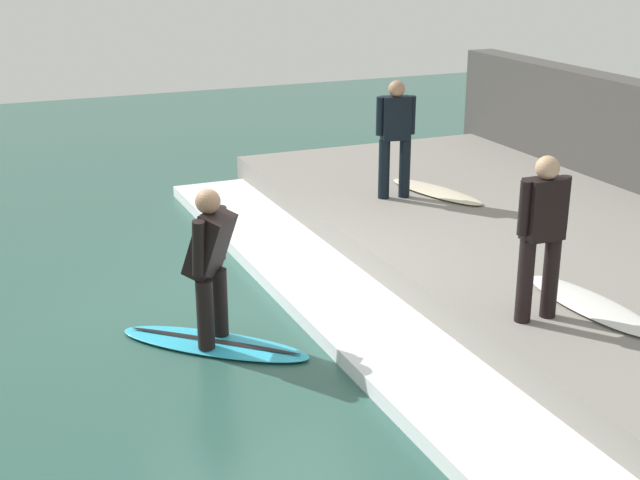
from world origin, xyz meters
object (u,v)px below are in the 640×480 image
(surfboard_waiting_near, at_px, (436,191))
(surfer_waiting_far, at_px, (542,229))
(surfboard_waiting_far, at_px, (591,305))
(surfboard_riding, at_px, (214,343))
(surfer_riding, at_px, (210,259))
(surfer_waiting_near, at_px, (395,133))

(surfboard_waiting_near, xyz_separation_m, surfer_waiting_far, (-1.29, -4.03, 0.85))
(surfer_waiting_far, distance_m, surfboard_waiting_far, 1.07)
(surfboard_riding, xyz_separation_m, surfboard_waiting_far, (3.32, -1.54, 0.46))
(surfer_riding, distance_m, surfboard_waiting_near, 4.69)
(surfer_waiting_far, relative_size, surfboard_waiting_far, 0.91)
(surfer_riding, bearing_deg, surfer_waiting_near, 37.56)
(surfer_riding, distance_m, surfer_waiting_far, 3.10)
(surfboard_waiting_near, bearing_deg, surfboard_riding, -147.75)
(surfer_riding, bearing_deg, surfboard_riding, 153.43)
(surfboard_waiting_near, distance_m, surfboard_waiting_far, 4.08)
(surfboard_riding, xyz_separation_m, surfer_waiting_far, (2.67, -1.53, 1.31))
(surfboard_waiting_near, distance_m, surfer_waiting_far, 4.31)
(surfer_riding, height_order, surfer_waiting_near, surfer_waiting_near)
(surfboard_riding, bearing_deg, surfer_waiting_far, -29.92)
(surfer_waiting_near, distance_m, surfboard_waiting_near, 1.07)
(surfer_riding, bearing_deg, surfboard_waiting_far, -24.85)
(surfboard_waiting_far, bearing_deg, surfer_waiting_near, 89.90)
(surfer_waiting_near, distance_m, surfer_waiting_far, 4.14)
(surfer_riding, height_order, surfboard_waiting_far, surfer_riding)
(surfer_riding, xyz_separation_m, surfboard_waiting_near, (3.95, 2.49, -0.43))
(surfboard_riding, relative_size, surfer_waiting_far, 1.18)
(surfboard_waiting_near, bearing_deg, surfer_waiting_far, -107.70)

